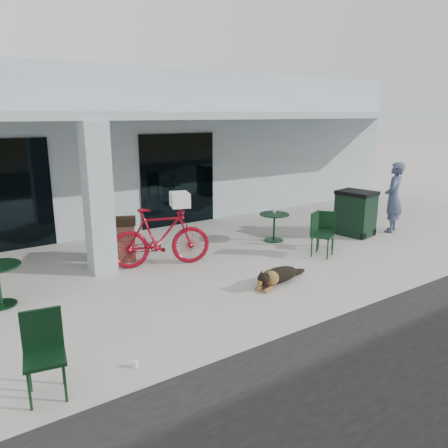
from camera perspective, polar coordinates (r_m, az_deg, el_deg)
ground at (r=8.36m, az=-0.29°, el=-8.67°), size 80.00×80.00×0.00m
building at (r=15.53m, az=-18.38°, el=9.81°), size 22.00×7.00×4.50m
storefront_glass_right at (r=13.05m, az=-6.00°, el=5.75°), size 2.40×0.06×2.70m
column at (r=9.29m, az=-16.13°, el=3.15°), size 0.50×0.50×3.12m
overhang at (r=10.88m, az=-11.28°, el=13.73°), size 22.00×2.80×0.18m
bicycle at (r=9.56m, az=-8.33°, el=-1.72°), size 2.26×1.27×1.31m
laundry_basket at (r=9.44m, az=-5.79°, el=3.19°), size 0.52×0.61×0.30m
dog at (r=8.71m, az=7.09°, el=-6.53°), size 1.17×0.69×0.37m
cup_near_dog at (r=6.15m, az=-11.51°, el=-17.48°), size 0.09×0.09×0.10m
cafe_chair_near at (r=5.67m, az=-22.39°, el=-15.81°), size 0.55×0.59×1.03m
cafe_table_far at (r=11.49m, az=6.55°, el=-0.43°), size 0.98×0.98×0.73m
cafe_chair_far_a at (r=10.40m, az=12.78°, el=-1.38°), size 0.64×0.66×1.04m
cafe_chair_far_b at (r=11.04m, az=13.17°, el=-0.85°), size 0.61×0.61×0.91m
person at (r=13.08m, az=21.26°, el=3.26°), size 0.85×0.74×1.97m
cup_on_table at (r=11.57m, az=6.57°, el=1.78°), size 0.10×0.10×0.10m
trash_receptacle at (r=10.22m, az=-12.94°, el=-1.91°), size 0.74×0.74×0.96m
wheeled_bin at (r=12.47m, az=16.79°, el=1.38°), size 0.91×1.08×1.23m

